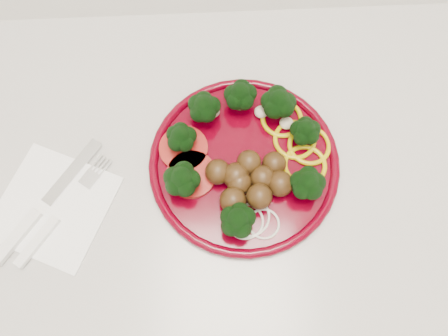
{
  "coord_description": "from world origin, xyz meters",
  "views": [
    {
      "loc": [
        0.24,
        1.49,
        1.51
      ],
      "look_at": [
        0.25,
        1.71,
        0.92
      ],
      "focal_mm": 35.0,
      "sensor_mm": 36.0,
      "label": 1
    }
  ],
  "objects_px": {
    "napkin": "(53,206)",
    "fork": "(49,228)",
    "knife": "(35,215)",
    "plate": "(245,159)"
  },
  "relations": [
    {
      "from": "knife",
      "to": "fork",
      "type": "distance_m",
      "value": 0.03
    },
    {
      "from": "knife",
      "to": "napkin",
      "type": "bearing_deg",
      "value": -22.66
    },
    {
      "from": "napkin",
      "to": "knife",
      "type": "distance_m",
      "value": 0.03
    },
    {
      "from": "napkin",
      "to": "knife",
      "type": "xyz_separation_m",
      "value": [
        -0.02,
        -0.01,
        0.01
      ]
    },
    {
      "from": "fork",
      "to": "napkin",
      "type": "bearing_deg",
      "value": 33.31
    },
    {
      "from": "napkin",
      "to": "knife",
      "type": "relative_size",
      "value": 0.82
    },
    {
      "from": "plate",
      "to": "napkin",
      "type": "distance_m",
      "value": 0.28
    },
    {
      "from": "plate",
      "to": "knife",
      "type": "height_order",
      "value": "plate"
    },
    {
      "from": "napkin",
      "to": "fork",
      "type": "distance_m",
      "value": 0.03
    },
    {
      "from": "plate",
      "to": "napkin",
      "type": "xyz_separation_m",
      "value": [
        -0.28,
        -0.05,
        -0.02
      ]
    }
  ]
}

